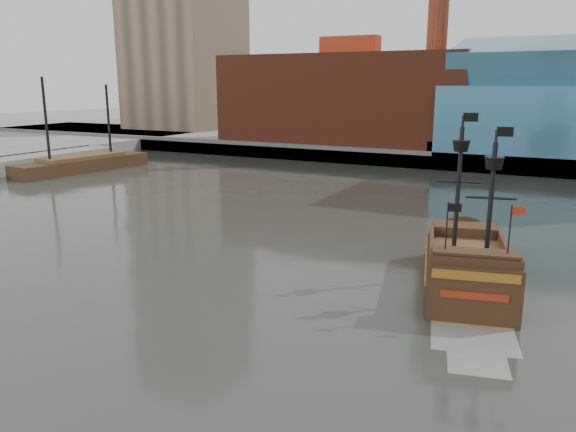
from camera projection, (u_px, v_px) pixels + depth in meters
The scene contains 6 objects.
ground at pixel (225, 355), 26.25m from camera, with size 400.00×400.00×0.00m, color #242722.
promenade_far at pixel (495, 145), 105.61m from camera, with size 220.00×60.00×2.00m, color slate.
seawall at pixel (467, 163), 80.02m from camera, with size 220.00×1.00×2.60m, color #4C4C49.
skyline at pixel (535, 6), 91.42m from camera, with size 149.00×45.00×62.00m.
pirate_ship at pixel (467, 272), 34.64m from camera, with size 7.84×15.87×11.41m.
docked_vessel at pixel (83, 165), 80.62m from camera, with size 7.04×20.71×13.81m.
Camera 1 is at (13.64, -20.02, 12.40)m, focal length 35.00 mm.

